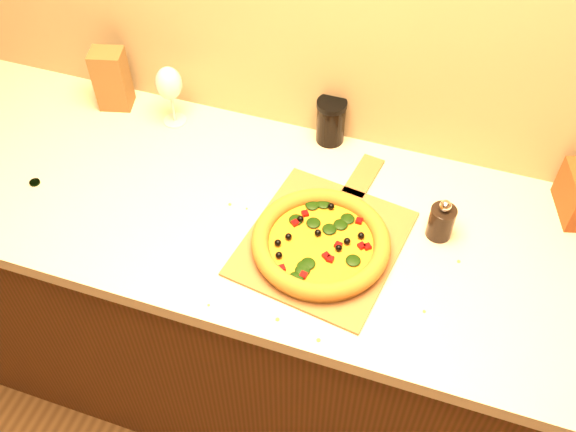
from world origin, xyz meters
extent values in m
cube|color=#42280E|center=(0.00, 1.43, 0.43)|extent=(2.80, 0.65, 0.86)
cube|color=beige|center=(0.00, 1.43, 0.88)|extent=(2.84, 0.68, 0.04)
cube|color=brown|center=(0.06, 1.37, 0.90)|extent=(0.40, 0.43, 0.01)
cube|color=brown|center=(0.09, 1.61, 0.90)|extent=(0.08, 0.16, 0.01)
cylinder|color=#B2762C|center=(0.06, 1.35, 0.92)|extent=(0.31, 0.31, 0.02)
cylinder|color=yellow|center=(0.06, 1.35, 0.93)|extent=(0.26, 0.26, 0.01)
torus|color=brown|center=(0.06, 1.35, 0.93)|extent=(0.32, 0.32, 0.04)
ellipsoid|color=black|center=(0.10, 1.38, 0.93)|extent=(0.03, 0.03, 0.01)
sphere|color=black|center=(0.02, 1.33, 0.94)|extent=(0.02, 0.02, 0.02)
cube|color=#840406|center=(0.08, 1.30, 0.93)|extent=(0.02, 0.02, 0.01)
cylinder|color=black|center=(-0.70, 1.32, 0.90)|extent=(0.03, 0.03, 0.01)
cylinder|color=black|center=(0.31, 1.49, 0.94)|extent=(0.06, 0.06, 0.09)
sphere|color=silver|center=(0.31, 1.49, 1.00)|extent=(0.03, 0.03, 0.03)
cylinder|color=silver|center=(-0.46, 1.66, 0.90)|extent=(0.06, 0.06, 0.00)
cylinder|color=silver|center=(-0.46, 1.66, 0.94)|extent=(0.01, 0.01, 0.08)
ellipsoid|color=silver|center=(-0.46, 1.66, 1.03)|extent=(0.07, 0.07, 0.09)
cube|color=brown|center=(-0.65, 1.67, 0.99)|extent=(0.10, 0.09, 0.18)
cylinder|color=black|center=(-0.03, 1.73, 0.96)|extent=(0.08, 0.08, 0.11)
cylinder|color=black|center=(-0.03, 1.73, 1.02)|extent=(0.08, 0.08, 0.01)
camera|label=1|loc=(0.28, 0.45, 2.08)|focal=40.00mm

